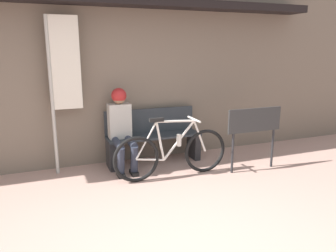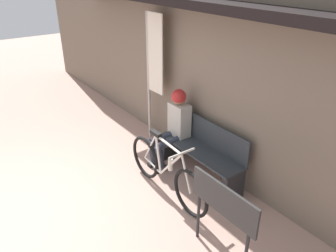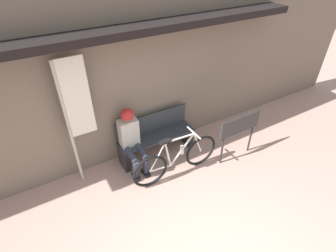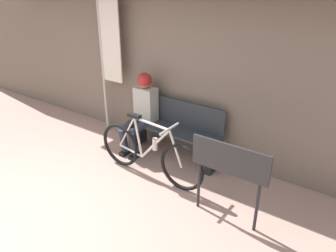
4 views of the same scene
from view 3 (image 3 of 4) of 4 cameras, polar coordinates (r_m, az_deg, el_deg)
name	(u,v)px [view 3 (image 3 of 4)]	position (r m, az deg, el deg)	size (l,w,h in m)	color
storefront_wall	(119,79)	(4.57, -10.69, 10.09)	(12.00, 0.56, 3.20)	#756656
park_bench_near	(156,137)	(5.17, -2.69, -2.42)	(1.52, 0.42, 0.87)	#2D3338
bicycle	(177,159)	(4.74, 1.91, -7.24)	(1.73, 0.40, 0.90)	black
person_seated	(131,136)	(4.72, -8.05, -2.24)	(0.34, 0.65, 1.25)	#2D3342
banner_pole	(74,110)	(4.28, -19.70, 3.39)	(0.45, 0.05, 2.28)	#B7B2A8
signboard	(240,128)	(5.06, 15.35, -0.35)	(0.91, 0.04, 0.97)	#232326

